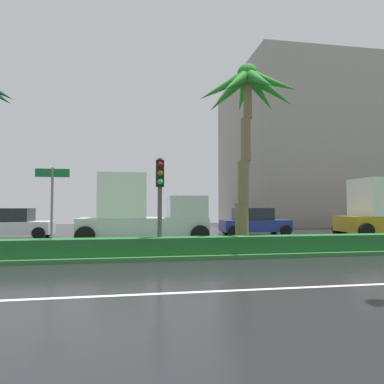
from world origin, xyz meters
TOP-DOWN VIEW (x-y plane):
  - ground_plane at (0.00, 9.00)m, footprint 90.00×42.00m
  - near_lane_divider_stripe at (0.00, 2.00)m, footprint 81.00×0.14m
  - median_strip at (0.00, 8.00)m, footprint 85.50×4.00m
  - median_hedge at (0.00, 6.60)m, footprint 76.50×0.70m
  - palm_tree_centre_left at (5.90, 8.31)m, footprint 4.49×4.61m
  - traffic_signal_median_right at (2.05, 6.74)m, footprint 0.28×0.43m
  - street_name_sign at (-1.57, 6.57)m, footprint 1.10×0.08m
  - car_in_traffic_second at (-5.84, 15.28)m, footprint 4.30×2.02m
  - box_truck_lead at (1.50, 11.96)m, footprint 6.40×2.64m
  - car_in_traffic_third at (8.59, 15.01)m, footprint 4.30×2.02m
  - building_far_right at (18.76, 27.79)m, footprint 14.80×15.58m

SIDE VIEW (x-z plane):
  - ground_plane at x=0.00m, z-range -0.10..0.00m
  - near_lane_divider_stripe at x=0.00m, z-range 0.00..0.01m
  - median_strip at x=0.00m, z-range 0.00..0.15m
  - median_hedge at x=0.00m, z-range 0.15..0.75m
  - car_in_traffic_second at x=-5.84m, z-range -0.03..1.69m
  - car_in_traffic_third at x=8.59m, z-range -0.03..1.69m
  - box_truck_lead at x=1.50m, z-range -0.18..3.28m
  - street_name_sign at x=-1.57m, z-range 0.58..3.58m
  - traffic_signal_median_right at x=2.05m, z-range 0.80..4.22m
  - palm_tree_centre_left at x=5.90m, z-range 2.35..10.16m
  - building_far_right at x=18.76m, z-range 0.00..15.48m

